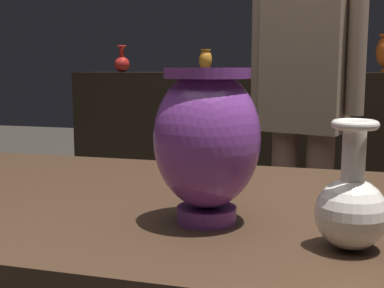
% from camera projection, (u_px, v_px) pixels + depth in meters
% --- Properties ---
extents(back_display_shelf, '(2.60, 0.40, 0.99)m').
position_uv_depth(back_display_shelf, '(290.00, 157.00, 2.96)').
color(back_display_shelf, black).
rests_on(back_display_shelf, ground_plane).
extents(vase_centerpiece, '(0.15, 0.15, 0.21)m').
position_uv_depth(vase_centerpiece, '(207.00, 139.00, 0.68)').
color(vase_centerpiece, '#7A388E').
rests_on(vase_centerpiece, display_plinth).
extents(vase_tall_behind, '(0.08, 0.08, 0.15)m').
position_uv_depth(vase_tall_behind, '(351.00, 205.00, 0.59)').
color(vase_tall_behind, silver).
rests_on(vase_tall_behind, display_plinth).
extents(shelf_vase_far_left, '(0.10, 0.10, 0.16)m').
position_uv_depth(shelf_vase_far_left, '(122.00, 63.00, 3.12)').
color(shelf_vase_far_left, red).
rests_on(shelf_vase_far_left, back_display_shelf).
extents(shelf_vase_left, '(0.08, 0.08, 0.14)m').
position_uv_depth(shelf_vase_left, '(205.00, 60.00, 3.04)').
color(shelf_vase_left, orange).
rests_on(shelf_vase_left, back_display_shelf).
extents(shelf_vase_center, '(0.07, 0.07, 0.13)m').
position_uv_depth(shelf_vase_center, '(293.00, 65.00, 2.91)').
color(shelf_vase_center, '#477A38').
rests_on(shelf_vase_center, back_display_shelf).
extents(visitor_center_back, '(0.45, 0.27, 1.54)m').
position_uv_depth(visitor_center_back, '(304.00, 97.00, 2.01)').
color(visitor_center_back, brown).
rests_on(visitor_center_back, ground_plane).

